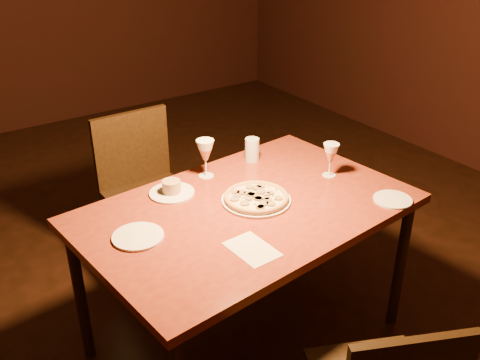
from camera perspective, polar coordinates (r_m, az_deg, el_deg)
floor at (r=2.83m, az=-5.61°, el=-17.43°), size 7.00×7.00×0.00m
dining_table at (r=2.43m, az=0.76°, el=-4.22°), size 1.54×1.07×0.78m
chair_far at (r=3.13m, az=-10.09°, el=-0.69°), size 0.46×0.46×0.94m
pizza_plate at (r=2.42m, az=1.74°, el=-1.90°), size 0.32×0.32×0.03m
ramekin_saucer at (r=2.50m, az=-7.31°, el=-1.02°), size 0.21×0.21×0.07m
wine_glass_far at (r=2.61m, az=-3.69°, el=2.30°), size 0.09×0.09×0.19m
wine_glass_right at (r=2.66m, az=9.60°, el=2.12°), size 0.08×0.08×0.17m
water_tumbler at (r=2.79m, az=1.29°, el=3.26°), size 0.07×0.07×0.12m
side_plate_left at (r=2.21m, az=-10.83°, el=-5.94°), size 0.21×0.21×0.01m
side_plate_near at (r=2.53m, az=15.98°, el=-2.02°), size 0.18×0.18×0.01m
menu_card at (r=2.11m, az=1.30°, el=-7.38°), size 0.15×0.22×0.00m
pendant_light at (r=2.10m, az=0.91°, el=16.76°), size 0.12×0.12×0.12m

